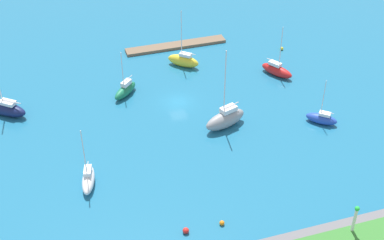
{
  "coord_description": "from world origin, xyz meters",
  "views": [
    {
      "loc": [
        18.71,
        67.1,
        47.1
      ],
      "look_at": [
        0.0,
        7.2,
        1.5
      ],
      "focal_mm": 50.52,
      "sensor_mm": 36.0,
      "label": 1
    }
  ],
  "objects_px": {
    "pier_dock": "(176,45)",
    "sailboat_gray_along_channel": "(225,119)",
    "mooring_buoy_orange": "(222,223)",
    "sailboat_white_by_breakwater": "(88,179)",
    "harbor_beacon": "(355,217)",
    "sailboat_red_lone_south": "(277,70)",
    "sailboat_green_mid_basin": "(125,90)",
    "sailboat_yellow_center_basin": "(183,60)",
    "sailboat_blue_off_beacon": "(322,118)",
    "mooring_buoy_yellow": "(282,48)",
    "mooring_buoy_red": "(186,231)",
    "sailboat_navy_inner_mooring": "(6,108)"
  },
  "relations": [
    {
      "from": "sailboat_yellow_center_basin",
      "to": "sailboat_white_by_breakwater",
      "type": "relative_size",
      "value": 1.16
    },
    {
      "from": "sailboat_white_by_breakwater",
      "to": "harbor_beacon",
      "type": "bearing_deg",
      "value": 70.29
    },
    {
      "from": "harbor_beacon",
      "to": "pier_dock",
      "type": "bearing_deg",
      "value": -82.68
    },
    {
      "from": "sailboat_green_mid_basin",
      "to": "sailboat_yellow_center_basin",
      "type": "bearing_deg",
      "value": 163.41
    },
    {
      "from": "sailboat_blue_off_beacon",
      "to": "mooring_buoy_orange",
      "type": "bearing_deg",
      "value": 75.54
    },
    {
      "from": "sailboat_navy_inner_mooring",
      "to": "sailboat_blue_off_beacon",
      "type": "distance_m",
      "value": 46.86
    },
    {
      "from": "sailboat_gray_along_channel",
      "to": "harbor_beacon",
      "type": "bearing_deg",
      "value": 86.42
    },
    {
      "from": "sailboat_red_lone_south",
      "to": "mooring_buoy_yellow",
      "type": "bearing_deg",
      "value": 117.5
    },
    {
      "from": "sailboat_yellow_center_basin",
      "to": "mooring_buoy_red",
      "type": "height_order",
      "value": "sailboat_yellow_center_basin"
    },
    {
      "from": "mooring_buoy_orange",
      "to": "sailboat_green_mid_basin",
      "type": "bearing_deg",
      "value": -80.43
    },
    {
      "from": "mooring_buoy_orange",
      "to": "harbor_beacon",
      "type": "bearing_deg",
      "value": 154.87
    },
    {
      "from": "sailboat_yellow_center_basin",
      "to": "sailboat_gray_along_channel",
      "type": "bearing_deg",
      "value": 133.47
    },
    {
      "from": "pier_dock",
      "to": "mooring_buoy_orange",
      "type": "distance_m",
      "value": 44.18
    },
    {
      "from": "sailboat_yellow_center_basin",
      "to": "sailboat_gray_along_channel",
      "type": "distance_m",
      "value": 18.56
    },
    {
      "from": "sailboat_yellow_center_basin",
      "to": "sailboat_gray_along_channel",
      "type": "relative_size",
      "value": 0.81
    },
    {
      "from": "mooring_buoy_red",
      "to": "sailboat_blue_off_beacon",
      "type": "bearing_deg",
      "value": -149.98
    },
    {
      "from": "pier_dock",
      "to": "sailboat_yellow_center_basin",
      "type": "height_order",
      "value": "sailboat_yellow_center_basin"
    },
    {
      "from": "sailboat_red_lone_south",
      "to": "mooring_buoy_red",
      "type": "height_order",
      "value": "sailboat_red_lone_south"
    },
    {
      "from": "pier_dock",
      "to": "sailboat_navy_inner_mooring",
      "type": "relative_size",
      "value": 1.57
    },
    {
      "from": "sailboat_white_by_breakwater",
      "to": "mooring_buoy_red",
      "type": "distance_m",
      "value": 14.86
    },
    {
      "from": "pier_dock",
      "to": "sailboat_gray_along_channel",
      "type": "height_order",
      "value": "sailboat_gray_along_channel"
    },
    {
      "from": "sailboat_white_by_breakwater",
      "to": "mooring_buoy_yellow",
      "type": "height_order",
      "value": "sailboat_white_by_breakwater"
    },
    {
      "from": "pier_dock",
      "to": "mooring_buoy_yellow",
      "type": "height_order",
      "value": "mooring_buoy_yellow"
    },
    {
      "from": "mooring_buoy_orange",
      "to": "sailboat_white_by_breakwater",
      "type": "bearing_deg",
      "value": -39.84
    },
    {
      "from": "pier_dock",
      "to": "sailboat_blue_off_beacon",
      "type": "distance_m",
      "value": 32.19
    },
    {
      "from": "pier_dock",
      "to": "mooring_buoy_red",
      "type": "xyz_separation_m",
      "value": [
        11.28,
        43.58,
        0.12
      ]
    },
    {
      "from": "harbor_beacon",
      "to": "sailboat_gray_along_channel",
      "type": "relative_size",
      "value": 0.29
    },
    {
      "from": "sailboat_gray_along_channel",
      "to": "sailboat_green_mid_basin",
      "type": "relative_size",
      "value": 1.62
    },
    {
      "from": "sailboat_navy_inner_mooring",
      "to": "mooring_buoy_yellow",
      "type": "bearing_deg",
      "value": -134.22
    },
    {
      "from": "harbor_beacon",
      "to": "sailboat_blue_off_beacon",
      "type": "bearing_deg",
      "value": -109.85
    },
    {
      "from": "sailboat_white_by_breakwater",
      "to": "mooring_buoy_yellow",
      "type": "relative_size",
      "value": 14.78
    },
    {
      "from": "harbor_beacon",
      "to": "sailboat_gray_along_channel",
      "type": "distance_m",
      "value": 25.1
    },
    {
      "from": "sailboat_navy_inner_mooring",
      "to": "sailboat_yellow_center_basin",
      "type": "height_order",
      "value": "sailboat_navy_inner_mooring"
    },
    {
      "from": "sailboat_navy_inner_mooring",
      "to": "sailboat_gray_along_channel",
      "type": "bearing_deg",
      "value": -164.19
    },
    {
      "from": "harbor_beacon",
      "to": "sailboat_gray_along_channel",
      "type": "height_order",
      "value": "sailboat_gray_along_channel"
    },
    {
      "from": "sailboat_navy_inner_mooring",
      "to": "sailboat_red_lone_south",
      "type": "height_order",
      "value": "sailboat_navy_inner_mooring"
    },
    {
      "from": "pier_dock",
      "to": "harbor_beacon",
      "type": "bearing_deg",
      "value": 97.32
    },
    {
      "from": "sailboat_yellow_center_basin",
      "to": "sailboat_red_lone_south",
      "type": "height_order",
      "value": "sailboat_yellow_center_basin"
    },
    {
      "from": "sailboat_green_mid_basin",
      "to": "sailboat_red_lone_south",
      "type": "distance_m",
      "value": 25.41
    },
    {
      "from": "sailboat_navy_inner_mooring",
      "to": "sailboat_green_mid_basin",
      "type": "bearing_deg",
      "value": -141.74
    },
    {
      "from": "sailboat_white_by_breakwater",
      "to": "pier_dock",
      "type": "bearing_deg",
      "value": 160.71
    },
    {
      "from": "harbor_beacon",
      "to": "sailboat_red_lone_south",
      "type": "height_order",
      "value": "sailboat_red_lone_south"
    },
    {
      "from": "sailboat_navy_inner_mooring",
      "to": "mooring_buoy_yellow",
      "type": "distance_m",
      "value": 48.41
    },
    {
      "from": "mooring_buoy_yellow",
      "to": "pier_dock",
      "type": "bearing_deg",
      "value": -21.01
    },
    {
      "from": "sailboat_yellow_center_basin",
      "to": "sailboat_green_mid_basin",
      "type": "xyz_separation_m",
      "value": [
        11.34,
        5.97,
        -0.17
      ]
    },
    {
      "from": "pier_dock",
      "to": "sailboat_green_mid_basin",
      "type": "bearing_deg",
      "value": 47.36
    },
    {
      "from": "sailboat_yellow_center_basin",
      "to": "sailboat_blue_off_beacon",
      "type": "height_order",
      "value": "sailboat_yellow_center_basin"
    },
    {
      "from": "sailboat_gray_along_channel",
      "to": "sailboat_green_mid_basin",
      "type": "xyz_separation_m",
      "value": [
        12.16,
        -12.57,
        -0.45
      ]
    },
    {
      "from": "sailboat_navy_inner_mooring",
      "to": "sailboat_yellow_center_basin",
      "type": "bearing_deg",
      "value": -130.17
    },
    {
      "from": "sailboat_navy_inner_mooring",
      "to": "mooring_buoy_orange",
      "type": "xyz_separation_m",
      "value": [
        -23.22,
        30.64,
        -0.83
      ]
    }
  ]
}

